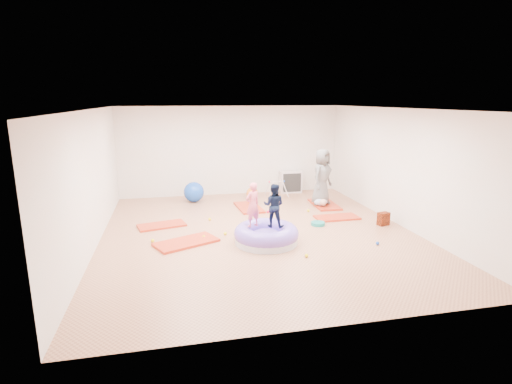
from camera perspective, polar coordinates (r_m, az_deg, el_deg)
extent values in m
cube|color=#B07C58|center=(9.23, 0.40, -5.87)|extent=(7.00, 8.00, 0.01)
cube|color=white|center=(8.73, 0.43, 11.79)|extent=(7.00, 8.00, 0.01)
cube|color=beige|center=(12.76, -3.54, 5.89)|extent=(7.00, 0.01, 2.80)
cube|color=beige|center=(5.16, 10.21, -5.22)|extent=(7.00, 0.01, 2.80)
cube|color=beige|center=(8.81, -22.41, 1.64)|extent=(0.01, 8.00, 2.80)
cube|color=beige|center=(10.21, 19.98, 3.30)|extent=(0.01, 8.00, 2.80)
cube|color=#B1260E|center=(8.70, -9.93, -7.09)|extent=(1.46, 1.14, 0.05)
cube|color=#B1260E|center=(9.96, -13.32, -4.65)|extent=(1.21, 0.81, 0.05)
cube|color=#B1260E|center=(11.25, -1.02, -2.21)|extent=(0.70, 1.28, 0.05)
cube|color=#B1260E|center=(10.53, 11.48, -3.58)|extent=(1.13, 0.58, 0.05)
cube|color=#B1260E|center=(11.74, 9.75, -1.76)|extent=(0.70, 1.31, 0.05)
cylinder|color=silver|center=(8.59, 1.47, -6.80)|extent=(1.34, 1.34, 0.15)
torus|color=#694FC4|center=(8.55, 1.48, -5.91)|extent=(1.38, 1.38, 0.37)
ellipsoid|color=#694FC4|center=(8.58, 1.48, -6.46)|extent=(0.74, 0.74, 0.33)
imported|color=#EE6278|center=(8.41, -0.49, -1.50)|extent=(0.42, 0.36, 0.96)
imported|color=black|center=(8.41, 2.55, -1.60)|extent=(0.56, 0.52, 0.93)
imported|color=#585858|center=(11.48, 9.38, 2.14)|extent=(0.92, 0.89, 1.60)
ellipsoid|color=#A7B9DC|center=(11.47, 9.23, -1.38)|extent=(0.39, 0.25, 0.22)
sphere|color=tan|center=(11.30, 9.56, -1.46)|extent=(0.18, 0.18, 0.18)
sphere|color=yellow|center=(10.20, -6.63, -3.86)|extent=(0.08, 0.08, 0.08)
sphere|color=red|center=(10.78, 1.70, -2.85)|extent=(0.08, 0.08, 0.08)
sphere|color=yellow|center=(9.11, -4.42, -5.92)|extent=(0.08, 0.08, 0.08)
sphere|color=yellow|center=(7.92, 7.23, -8.99)|extent=(0.08, 0.08, 0.08)
sphere|color=#1444B3|center=(8.86, 16.97, -7.02)|extent=(0.08, 0.08, 0.08)
sphere|color=yellow|center=(8.92, -14.55, -6.74)|extent=(0.08, 0.08, 0.08)
sphere|color=yellow|center=(8.93, -7.46, -6.38)|extent=(0.08, 0.08, 0.08)
sphere|color=yellow|center=(10.98, 7.49, -2.65)|extent=(0.08, 0.08, 0.08)
sphere|color=#1444B3|center=(12.04, -8.87, 0.00)|extent=(0.60, 0.60, 0.60)
sphere|color=orange|center=(12.26, -0.54, -0.17)|extent=(0.37, 0.37, 0.37)
cylinder|color=beige|center=(12.34, 2.19, 0.29)|extent=(0.18, 0.19, 0.49)
cylinder|color=beige|center=(12.74, 1.72, 0.70)|extent=(0.18, 0.19, 0.49)
cylinder|color=beige|center=(12.46, 4.24, 0.39)|extent=(0.18, 0.19, 0.49)
cylinder|color=beige|center=(12.85, 3.71, 0.80)|extent=(0.18, 0.19, 0.49)
cylinder|color=beige|center=(12.55, 2.98, 1.51)|extent=(0.48, 0.03, 0.03)
sphere|color=red|center=(12.49, 1.92, 1.46)|extent=(0.06, 0.06, 0.06)
sphere|color=#1444B3|center=(12.61, 4.03, 1.55)|extent=(0.06, 0.06, 0.06)
cube|color=beige|center=(13.17, 4.95, 1.47)|extent=(0.71, 0.34, 0.71)
cube|color=black|center=(13.01, 5.16, 1.33)|extent=(0.61, 0.02, 0.61)
cube|color=beige|center=(13.12, 5.02, 1.43)|extent=(0.02, 0.24, 0.62)
cube|color=beige|center=(13.12, 5.02, 1.43)|extent=(0.62, 0.24, 0.02)
cylinder|color=#147972|center=(9.89, 8.84, -4.49)|extent=(0.34, 0.34, 0.08)
cube|color=#8B2505|center=(10.22, 17.74, -3.67)|extent=(0.31, 0.24, 0.32)
cylinder|color=yellow|center=(8.37, -1.58, -7.82)|extent=(0.18, 0.18, 0.03)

